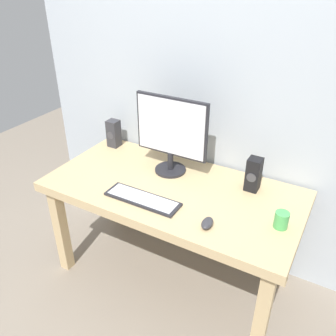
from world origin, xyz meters
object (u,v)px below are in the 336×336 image
(keyboard_primary, at_px, (143,199))
(speaker_right, at_px, (254,174))
(mouse, at_px, (207,223))
(monitor, at_px, (171,132))
(desk, at_px, (172,199))
(speaker_left, at_px, (114,133))
(coffee_mug, at_px, (281,220))

(keyboard_primary, distance_m, speaker_right, 0.65)
(keyboard_primary, relative_size, mouse, 4.49)
(speaker_right, bearing_deg, keyboard_primary, -140.42)
(monitor, distance_m, speaker_right, 0.54)
(desk, bearing_deg, speaker_left, 156.70)
(coffee_mug, bearing_deg, mouse, -151.64)
(speaker_right, bearing_deg, mouse, -101.52)
(mouse, bearing_deg, desk, 138.96)
(keyboard_primary, bearing_deg, desk, 68.08)
(coffee_mug, bearing_deg, desk, 175.14)
(speaker_left, bearing_deg, monitor, -11.20)
(mouse, height_order, speaker_right, speaker_right)
(desk, relative_size, coffee_mug, 17.07)
(mouse, bearing_deg, keyboard_primary, 170.15)
(mouse, distance_m, speaker_left, 1.07)
(coffee_mug, bearing_deg, keyboard_primary, -168.68)
(monitor, height_order, mouse, monitor)
(desk, xyz_separation_m, keyboard_primary, (-0.08, -0.20, 0.09))
(speaker_left, relative_size, coffee_mug, 2.21)
(monitor, bearing_deg, mouse, -42.75)
(desk, height_order, monitor, monitor)
(monitor, distance_m, speaker_left, 0.56)
(desk, bearing_deg, coffee_mug, -4.86)
(desk, distance_m, speaker_right, 0.50)
(keyboard_primary, xyz_separation_m, coffee_mug, (0.72, 0.14, 0.04))
(keyboard_primary, distance_m, mouse, 0.40)
(desk, distance_m, mouse, 0.41)
(speaker_left, bearing_deg, coffee_mug, -14.32)
(desk, xyz_separation_m, speaker_right, (0.41, 0.21, 0.19))
(keyboard_primary, relative_size, speaker_left, 2.25)
(mouse, height_order, coffee_mug, coffee_mug)
(mouse, xyz_separation_m, speaker_right, (0.09, 0.44, 0.08))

